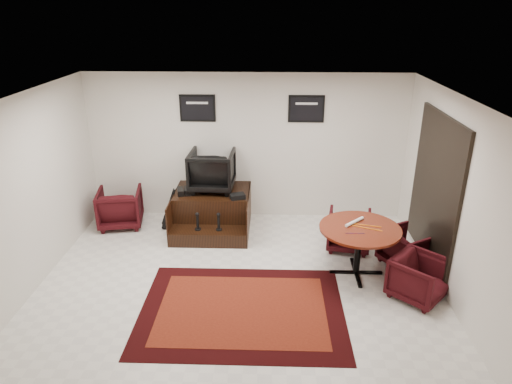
% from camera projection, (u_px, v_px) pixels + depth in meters
% --- Properties ---
extents(ground, '(6.00, 6.00, 0.00)m').
position_uv_depth(ground, '(239.00, 284.00, 6.88)').
color(ground, silver).
rests_on(ground, ground).
extents(room_shell, '(6.02, 5.02, 2.81)m').
position_uv_depth(room_shell, '(267.00, 171.00, 6.31)').
color(room_shell, silver).
rests_on(room_shell, ground).
extents(area_rug, '(2.80, 2.10, 0.01)m').
position_uv_depth(area_rug, '(242.00, 310.00, 6.30)').
color(area_rug, black).
rests_on(area_rug, ground).
extents(shine_podium, '(1.39, 1.43, 0.72)m').
position_uv_depth(shine_podium, '(213.00, 211.00, 8.54)').
color(shine_podium, black).
rests_on(shine_podium, ground).
extents(shine_chair, '(0.83, 0.78, 0.83)m').
position_uv_depth(shine_chair, '(212.00, 168.00, 8.37)').
color(shine_chair, black).
rests_on(shine_chair, shine_podium).
extents(shoes_pair, '(0.29, 0.33, 0.11)m').
position_uv_depth(shoes_pair, '(184.00, 191.00, 8.30)').
color(shoes_pair, black).
rests_on(shoes_pair, shine_podium).
extents(polish_kit, '(0.30, 0.25, 0.09)m').
position_uv_depth(polish_kit, '(237.00, 196.00, 8.10)').
color(polish_kit, black).
rests_on(polish_kit, shine_podium).
extents(umbrella_black, '(0.31, 0.12, 0.83)m').
position_uv_depth(umbrella_black, '(169.00, 209.00, 8.43)').
color(umbrella_black, black).
rests_on(umbrella_black, ground).
extents(umbrella_hooked, '(0.29, 0.11, 0.78)m').
position_uv_depth(umbrella_hooked, '(169.00, 206.00, 8.61)').
color(umbrella_hooked, black).
rests_on(umbrella_hooked, ground).
extents(armchair_side, '(0.89, 0.85, 0.80)m').
position_uv_depth(armchair_side, '(120.00, 206.00, 8.60)').
color(armchair_side, black).
rests_on(armchair_side, ground).
extents(meeting_table, '(1.23, 1.23, 0.80)m').
position_uv_depth(meeting_table, '(360.00, 233.00, 6.90)').
color(meeting_table, '#48120A').
rests_on(meeting_table, ground).
extents(table_chair_back, '(0.81, 0.78, 0.72)m').
position_uv_depth(table_chair_back, '(349.00, 229.00, 7.80)').
color(table_chair_back, black).
rests_on(table_chair_back, ground).
extents(table_chair_window, '(0.85, 0.86, 0.67)m').
position_uv_depth(table_chair_window, '(405.00, 246.00, 7.29)').
color(table_chair_window, black).
rests_on(table_chair_window, ground).
extents(table_chair_corner, '(0.93, 0.94, 0.70)m').
position_uv_depth(table_chair_corner, '(419.00, 276.00, 6.45)').
color(table_chair_corner, black).
rests_on(table_chair_corner, ground).
extents(paper_roll, '(0.33, 0.33, 0.05)m').
position_uv_depth(paper_roll, '(355.00, 222.00, 6.99)').
color(paper_roll, white).
rests_on(paper_roll, meeting_table).
extents(table_clutter, '(0.57, 0.34, 0.01)m').
position_uv_depth(table_clutter, '(365.00, 228.00, 6.84)').
color(table_clutter, orange).
rests_on(table_clutter, meeting_table).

